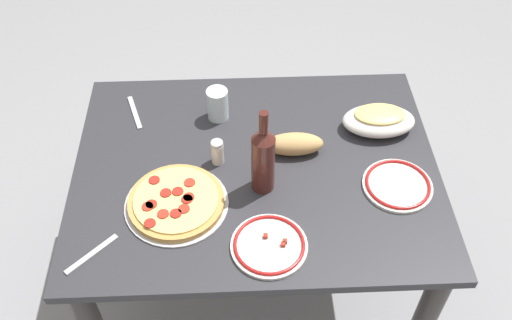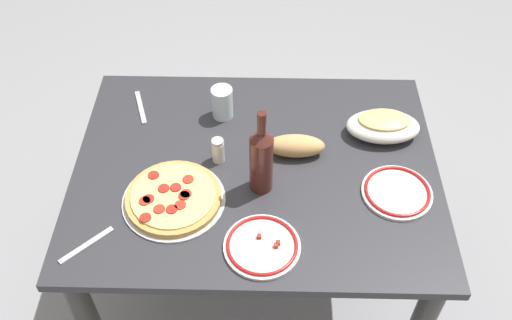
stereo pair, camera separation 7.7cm
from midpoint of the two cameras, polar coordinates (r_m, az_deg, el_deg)
The scene contains 12 objects.
ground_plane at distance 2.35m, azimuth -0.96°, elevation -12.19°, with size 8.00×8.00×0.00m, color gray.
dining_table at distance 1.88m, azimuth -1.18°, elevation -3.17°, with size 1.14×0.88×0.70m.
pepperoni_pizza at distance 1.70m, azimuth -9.30°, elevation -4.20°, with size 0.31×0.31×0.03m.
baked_pasta_dish at distance 1.91m, azimuth 11.07°, elevation 3.97°, with size 0.24×0.15×0.08m.
wine_bottle at distance 1.64m, azimuth -0.63°, elevation 0.10°, with size 0.07×0.07×0.30m.
water_glass at distance 1.92m, azimuth -5.02°, elevation 5.57°, with size 0.07×0.07×0.11m, color silver.
side_plate_near at distance 1.77m, azimuth 12.78°, elevation -2.47°, with size 0.21×0.21×0.02m.
side_plate_far at distance 1.59m, azimuth -0.08°, elevation -8.56°, with size 0.22×0.22×0.02m.
bread_loaf at distance 1.81m, azimuth 2.62°, elevation 1.57°, with size 0.19×0.08×0.07m, color tan.
spice_shaker at distance 1.78m, azimuth -5.13°, elevation 0.76°, with size 0.04×0.04×0.09m.
fork_left at distance 1.66m, azimuth -17.44°, elevation -9.01°, with size 0.17×0.02×0.01m, color #B7B7BC.
fork_right at distance 2.01m, azimuth -13.13°, elevation 4.64°, with size 0.17×0.02×0.01m, color #B7B7BC.
Camera 1 is at (-0.05, -1.20, 2.03)m, focal length 39.95 mm.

